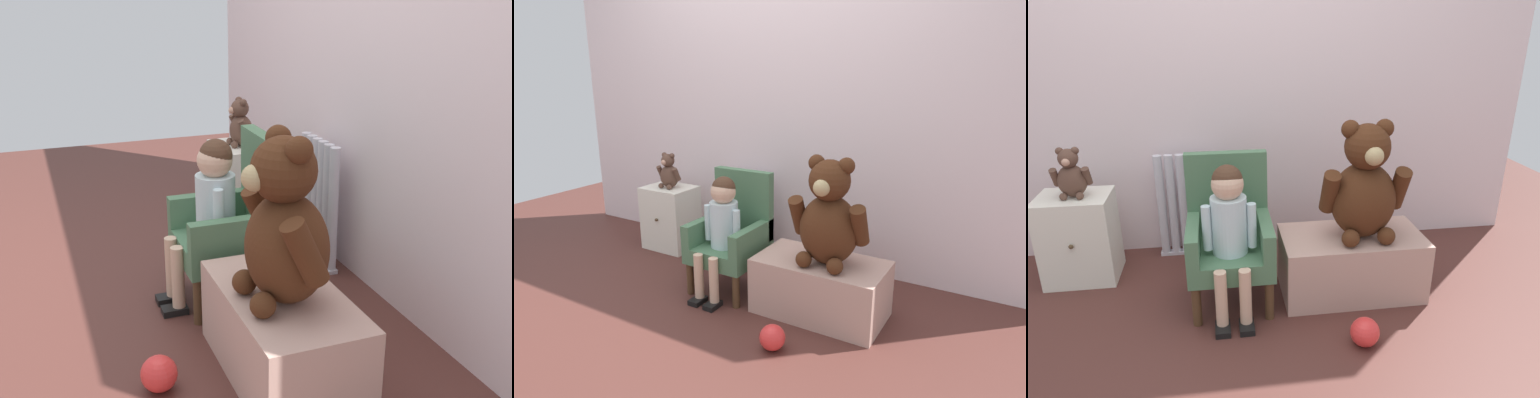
# 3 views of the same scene
# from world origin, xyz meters

# --- Properties ---
(ground_plane) EXTENTS (6.00, 6.00, 0.00)m
(ground_plane) POSITION_xyz_m (0.00, 0.00, 0.00)
(ground_plane) COLOR #4E2823
(back_wall) EXTENTS (3.80, 0.05, 2.40)m
(back_wall) POSITION_xyz_m (0.00, 1.17, 1.20)
(back_wall) COLOR silver
(back_wall) RESTS_ON ground_plane
(radiator) EXTENTS (0.37, 0.05, 0.63)m
(radiator) POSITION_xyz_m (-0.19, 1.04, 0.31)
(radiator) COLOR silver
(radiator) RESTS_ON ground_plane
(small_dresser) EXTENTS (0.37, 0.32, 0.48)m
(small_dresser) POSITION_xyz_m (-0.77, 0.84, 0.24)
(small_dresser) COLOR silver
(small_dresser) RESTS_ON ground_plane
(child_armchair) EXTENTS (0.41, 0.41, 0.74)m
(child_armchair) POSITION_xyz_m (0.03, 0.54, 0.35)
(child_armchair) COLOR #49704F
(child_armchair) RESTS_ON ground_plane
(child_figure) EXTENTS (0.25, 0.35, 0.74)m
(child_figure) POSITION_xyz_m (0.03, 0.42, 0.48)
(child_figure) COLOR silver
(child_figure) RESTS_ON ground_plane
(low_bench) EXTENTS (0.72, 0.39, 0.32)m
(low_bench) POSITION_xyz_m (0.65, 0.50, 0.16)
(low_bench) COLOR tan
(low_bench) RESTS_ON ground_plane
(large_teddy_bear) EXTENTS (0.43, 0.30, 0.59)m
(large_teddy_bear) POSITION_xyz_m (0.69, 0.48, 0.59)
(large_teddy_bear) COLOR #472513
(large_teddy_bear) RESTS_ON low_bench
(small_teddy_bear) EXTENTS (0.19, 0.14, 0.27)m
(small_teddy_bear) POSITION_xyz_m (-0.76, 0.83, 0.60)
(small_teddy_bear) COLOR brown
(small_teddy_bear) RESTS_ON small_dresser
(toy_ball) EXTENTS (0.13, 0.13, 0.13)m
(toy_ball) POSITION_xyz_m (0.60, 0.06, 0.07)
(toy_ball) COLOR red
(toy_ball) RESTS_ON ground_plane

